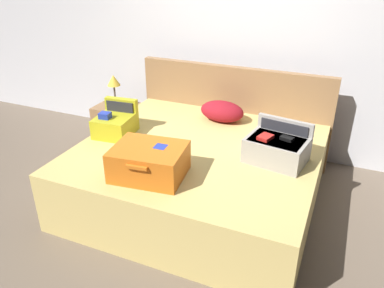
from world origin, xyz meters
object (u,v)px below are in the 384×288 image
hard_case_medium (277,148)px  table_lamp (114,82)px  pillow_near_headboard (222,111)px  bed (198,174)px  nightstand (118,125)px  hard_case_large (149,161)px  hard_case_small (115,123)px

hard_case_medium → table_lamp: (-1.94, 0.64, 0.11)m
pillow_near_headboard → table_lamp: bearing=178.2°
bed → nightstand: (-1.28, 0.67, -0.02)m
hard_case_large → nightstand: (-1.12, 1.23, -0.41)m
bed → table_lamp: (-1.28, 0.67, 0.50)m
hard_case_small → table_lamp: 0.87m
hard_case_medium → table_lamp: table_lamp is taller
bed → pillow_near_headboard: (-0.01, 0.63, 0.37)m
hard_case_medium → table_lamp: 2.04m
bed → nightstand: bearing=152.3°
hard_case_medium → nightstand: hard_case_medium is taller
hard_case_medium → hard_case_small: bearing=-168.1°
pillow_near_headboard → nightstand: pillow_near_headboard is taller
nightstand → table_lamp: table_lamp is taller
nightstand → hard_case_medium: bearing=-18.2°
hard_case_large → pillow_near_headboard: bearing=75.6°
bed → hard_case_small: size_ratio=5.21×
hard_case_medium → hard_case_small: size_ratio=1.32×
hard_case_small → pillow_near_headboard: bearing=34.6°
bed → hard_case_medium: bearing=3.2°
bed → hard_case_small: (-0.80, -0.04, 0.37)m
hard_case_large → hard_case_medium: (0.82, 0.60, -0.00)m
hard_case_medium → hard_case_small: (-1.46, -0.08, -0.01)m
nightstand → table_lamp: size_ratio=1.36×
table_lamp → nightstand: bearing=0.0°
bed → nightstand: bed is taller
hard_case_small → pillow_near_headboard: 1.04m
table_lamp → hard_case_medium: bearing=-18.2°
hard_case_medium → pillow_near_headboard: (-0.67, 0.60, -0.01)m
hard_case_large → pillow_near_headboard: size_ratio=1.30×
nightstand → pillow_near_headboard: bearing=-1.8°
hard_case_large → table_lamp: table_lamp is taller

